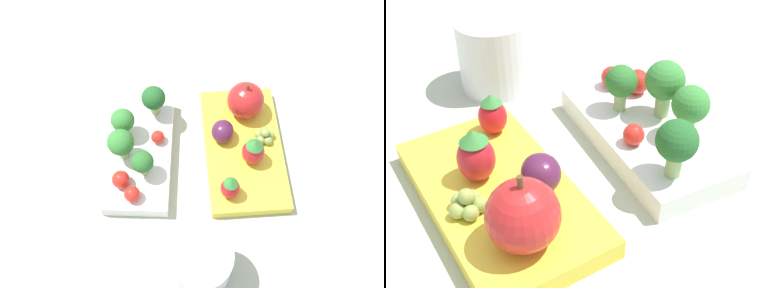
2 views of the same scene
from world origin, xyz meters
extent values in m
plane|color=#ADB7A3|center=(0.00, 0.00, 0.00)|extent=(4.00, 4.00, 0.00)
cube|color=white|center=(-0.01, 0.07, 0.01)|extent=(0.19, 0.10, 0.02)
cube|color=yellow|center=(0.01, -0.08, 0.01)|extent=(0.22, 0.14, 0.02)
cylinder|color=#93B770|center=(0.06, 0.06, 0.03)|extent=(0.01, 0.01, 0.02)
sphere|color=#236028|center=(0.06, 0.06, 0.06)|extent=(0.04, 0.04, 0.04)
cylinder|color=#93B770|center=(0.01, 0.10, 0.03)|extent=(0.01, 0.01, 0.02)
sphere|color=#388438|center=(0.01, 0.10, 0.06)|extent=(0.03, 0.03, 0.03)
cylinder|color=#93B770|center=(-0.02, 0.09, 0.04)|extent=(0.01, 0.01, 0.02)
sphere|color=#388438|center=(-0.02, 0.09, 0.06)|extent=(0.04, 0.04, 0.04)
cylinder|color=#93B770|center=(-0.05, 0.06, 0.03)|extent=(0.01, 0.01, 0.02)
sphere|color=#2D702D|center=(-0.05, 0.06, 0.06)|extent=(0.03, 0.03, 0.03)
sphere|color=red|center=(-0.09, 0.07, 0.04)|extent=(0.02, 0.02, 0.02)
sphere|color=red|center=(0.01, 0.05, 0.03)|extent=(0.02, 0.02, 0.02)
sphere|color=red|center=(-0.07, 0.09, 0.04)|extent=(0.03, 0.03, 0.03)
sphere|color=red|center=(0.07, -0.08, 0.05)|extent=(0.06, 0.06, 0.06)
cylinder|color=brown|center=(0.07, -0.08, 0.08)|extent=(0.00, 0.00, 0.01)
ellipsoid|color=red|center=(-0.07, -0.06, 0.04)|extent=(0.03, 0.03, 0.03)
cone|color=#388438|center=(-0.07, -0.06, 0.06)|extent=(0.02, 0.02, 0.01)
ellipsoid|color=red|center=(-0.01, -0.09, 0.04)|extent=(0.03, 0.03, 0.04)
cone|color=#388438|center=(-0.01, -0.09, 0.06)|extent=(0.02, 0.02, 0.01)
ellipsoid|color=#511E42|center=(0.02, -0.05, 0.04)|extent=(0.04, 0.03, 0.03)
sphere|color=#8EA84C|center=(0.04, -0.11, 0.03)|extent=(0.01, 0.01, 0.01)
sphere|color=#8EA84C|center=(0.03, -0.10, 0.03)|extent=(0.01, 0.01, 0.01)
sphere|color=#8EA84C|center=(0.02, -0.11, 0.03)|extent=(0.01, 0.01, 0.01)
sphere|color=#8EA84C|center=(0.02, -0.12, 0.03)|extent=(0.01, 0.01, 0.01)
sphere|color=#8EA84C|center=(0.03, -0.12, 0.03)|extent=(0.01, 0.01, 0.01)
sphere|color=#8EA84C|center=(0.03, -0.11, 0.04)|extent=(0.01, 0.01, 0.01)
cylinder|color=silver|center=(-0.18, -0.03, 0.04)|extent=(0.08, 0.08, 0.08)
camera|label=1|loc=(-0.31, -0.03, 0.58)|focal=40.00mm
camera|label=2|loc=(0.34, -0.15, 0.33)|focal=50.00mm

